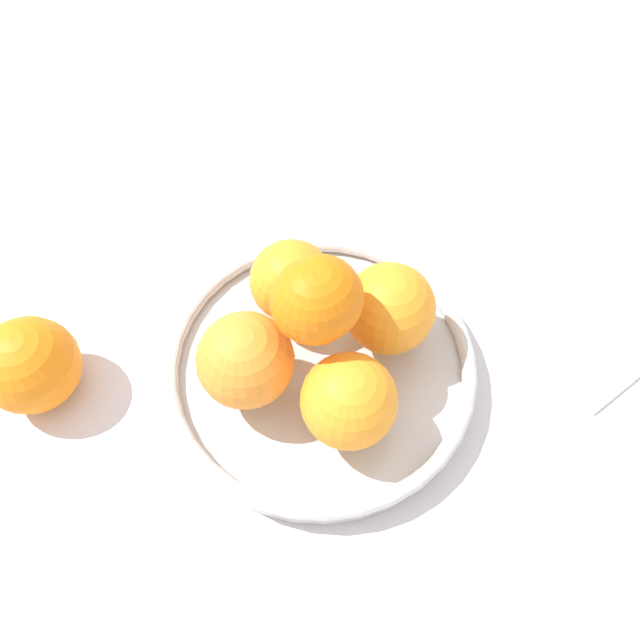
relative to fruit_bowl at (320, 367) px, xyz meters
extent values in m
plane|color=silver|center=(0.00, 0.00, -0.02)|extent=(4.00, 4.00, 0.00)
cylinder|color=silver|center=(0.00, 0.00, -0.01)|extent=(0.27, 0.27, 0.02)
torus|color=silver|center=(0.00, 0.00, 0.01)|extent=(0.27, 0.27, 0.01)
sphere|color=orange|center=(0.01, 0.06, 0.05)|extent=(0.07, 0.07, 0.07)
sphere|color=orange|center=(-0.06, 0.02, 0.06)|extent=(0.08, 0.08, 0.08)
sphere|color=orange|center=(-0.01, -0.06, 0.05)|extent=(0.08, 0.08, 0.08)
sphere|color=orange|center=(0.06, -0.01, 0.06)|extent=(0.08, 0.08, 0.08)
sphere|color=orange|center=(-0.01, 0.00, 0.11)|extent=(0.07, 0.07, 0.07)
sphere|color=orange|center=(0.00, 0.00, 0.11)|extent=(0.07, 0.07, 0.07)
sphere|color=orange|center=(-0.21, 0.13, 0.03)|extent=(0.08, 0.08, 0.08)
cube|color=white|center=(0.24, -0.10, -0.01)|extent=(0.14, 0.14, 0.01)
camera|label=1|loc=(-0.15, -0.21, 0.49)|focal=35.00mm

